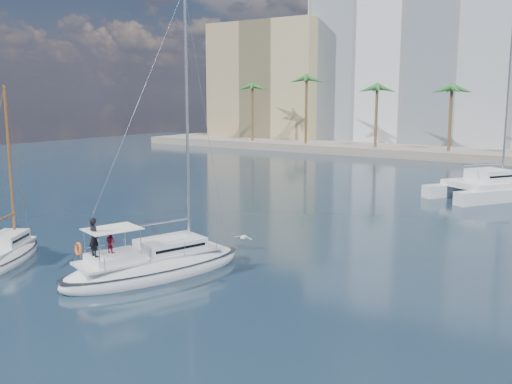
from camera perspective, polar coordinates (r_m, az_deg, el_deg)
The scene contains 10 objects.
ground at distance 29.88m, azimuth -0.32°, elevation -7.57°, with size 160.00×160.00×0.00m, color black.
quay at distance 86.48m, azimuth 23.17°, elevation 3.39°, with size 120.00×14.00×1.20m, color gray.
building_modern at distance 100.71m, azimuth 18.19°, elevation 12.10°, with size 42.00×16.00×28.00m, color silver.
building_tan_left at distance 109.32m, azimuth 1.94°, elevation 10.76°, with size 22.00×14.00×22.00m, color tan.
palm_left at distance 94.89m, azimuth 2.18°, elevation 10.50°, with size 3.60×3.60×12.30m.
palm_centre at distance 82.18m, azimuth 23.08°, elevation 9.88°, with size 3.60×3.60×12.30m.
main_sloop at distance 29.00m, azimuth -10.15°, elevation -7.26°, with size 5.91×10.32×14.60m.
small_sloop at distance 33.35m, azimuth -23.91°, elevation -5.89°, with size 5.43×7.05×9.95m.
catamaran at distance 53.58m, azimuth 22.12°, elevation 0.61°, with size 9.87×11.39×15.17m.
seagull at distance 33.27m, azimuth -1.24°, elevation -4.56°, with size 1.21×0.52×0.22m.
Camera 1 is at (16.11, -23.57, 8.84)m, focal length 40.00 mm.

